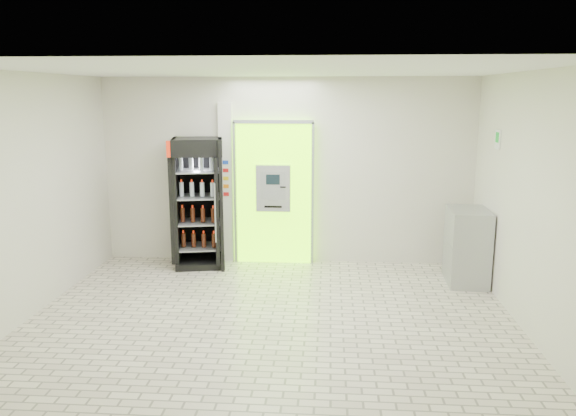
# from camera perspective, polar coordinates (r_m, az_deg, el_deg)

# --- Properties ---
(ground) EXTENTS (6.00, 6.00, 0.00)m
(ground) POSITION_cam_1_polar(r_m,az_deg,el_deg) (7.09, -1.71, -11.19)
(ground) COLOR beige
(ground) RESTS_ON ground
(room_shell) EXTENTS (6.00, 6.00, 6.00)m
(room_shell) POSITION_cam_1_polar(r_m,az_deg,el_deg) (6.60, -1.80, 3.73)
(room_shell) COLOR silver
(room_shell) RESTS_ON ground
(atm_assembly) EXTENTS (1.30, 0.24, 2.33)m
(atm_assembly) POSITION_cam_1_polar(r_m,az_deg,el_deg) (9.09, -1.44, 1.63)
(atm_assembly) COLOR #79F601
(atm_assembly) RESTS_ON ground
(pillar) EXTENTS (0.22, 0.11, 2.60)m
(pillar) POSITION_cam_1_polar(r_m,az_deg,el_deg) (9.22, -6.26, 2.52)
(pillar) COLOR silver
(pillar) RESTS_ON ground
(beverage_cooler) EXTENTS (0.89, 0.85, 2.06)m
(beverage_cooler) POSITION_cam_1_polar(r_m,az_deg,el_deg) (9.07, -9.00, 0.28)
(beverage_cooler) COLOR black
(beverage_cooler) RESTS_ON ground
(steel_cabinet) EXTENTS (0.59, 0.85, 1.10)m
(steel_cabinet) POSITION_cam_1_polar(r_m,az_deg,el_deg) (8.62, 17.73, -3.72)
(steel_cabinet) COLOR #9B9DA2
(steel_cabinet) RESTS_ON ground
(exit_sign) EXTENTS (0.02, 0.22, 0.26)m
(exit_sign) POSITION_cam_1_polar(r_m,az_deg,el_deg) (8.25, 20.54, 6.54)
(exit_sign) COLOR white
(exit_sign) RESTS_ON room_shell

